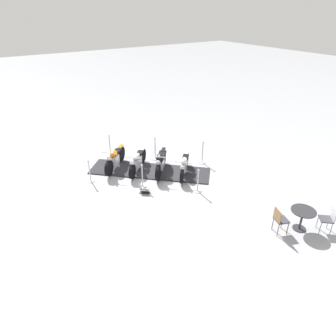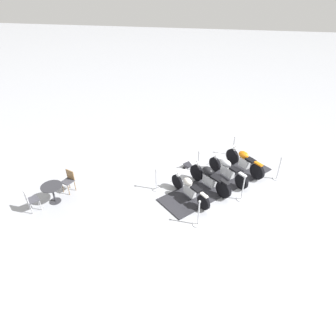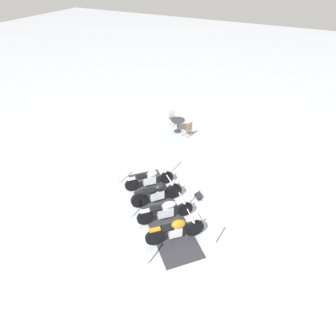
{
  "view_description": "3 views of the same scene",
  "coord_description": "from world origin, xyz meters",
  "px_view_note": "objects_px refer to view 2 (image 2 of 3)",
  "views": [
    {
      "loc": [
        -5.83,
        -10.49,
        6.68
      ],
      "look_at": [
        0.11,
        -1.36,
        0.76
      ],
      "focal_mm": 32.37,
      "sensor_mm": 36.0,
      "label": 1
    },
    {
      "loc": [
        10.14,
        -0.35,
        7.48
      ],
      "look_at": [
        -0.01,
        -2.14,
        0.55
      ],
      "focal_mm": 31.47,
      "sensor_mm": 36.0,
      "label": 2
    },
    {
      "loc": [
        -4.16,
        7.42,
        8.49
      ],
      "look_at": [
        0.66,
        -1.89,
        0.71
      ],
      "focal_mm": 31.23,
      "sensor_mm": 36.0,
      "label": 3
    }
  ],
  "objects_px": {
    "stanchion_right_mid": "(198,165)",
    "stanchion_right_rear": "(156,183)",
    "cafe_table": "(52,190)",
    "stanchion_right_front": "(233,149)",
    "stanchion_left_mid": "(242,192)",
    "stanchion_left_front": "(278,172)",
    "stanchion_left_rear": "(198,218)",
    "cafe_chair_across_table": "(30,199)",
    "info_placard": "(187,166)",
    "cafe_chair_near_table": "(69,180)",
    "motorcycle_black": "(209,178)",
    "motorcycle_chrome": "(227,169)",
    "motorcycle_copper": "(244,161)",
    "motorcycle_cream": "(189,188)"
  },
  "relations": [
    {
      "from": "motorcycle_chrome",
      "to": "stanchion_right_mid",
      "type": "relative_size",
      "value": 1.64
    },
    {
      "from": "motorcycle_chrome",
      "to": "stanchion_left_front",
      "type": "xyz_separation_m",
      "value": [
        -0.39,
        2.15,
        -0.12
      ]
    },
    {
      "from": "motorcycle_cream",
      "to": "stanchion_right_rear",
      "type": "bearing_deg",
      "value": 30.09
    },
    {
      "from": "motorcycle_black",
      "to": "info_placard",
      "type": "relative_size",
      "value": 4.01
    },
    {
      "from": "stanchion_left_front",
      "to": "cafe_table",
      "type": "distance_m",
      "value": 9.21
    },
    {
      "from": "stanchion_right_front",
      "to": "stanchion_right_rear",
      "type": "distance_m",
      "value": 4.56
    },
    {
      "from": "motorcycle_copper",
      "to": "motorcycle_black",
      "type": "bearing_deg",
      "value": 93.15
    },
    {
      "from": "stanchion_left_rear",
      "to": "cafe_chair_across_table",
      "type": "height_order",
      "value": "stanchion_left_rear"
    },
    {
      "from": "stanchion_right_mid",
      "to": "cafe_chair_near_table",
      "type": "height_order",
      "value": "stanchion_right_mid"
    },
    {
      "from": "motorcycle_chrome",
      "to": "cafe_table",
      "type": "height_order",
      "value": "motorcycle_chrome"
    },
    {
      "from": "motorcycle_black",
      "to": "cafe_table",
      "type": "distance_m",
      "value": 6.12
    },
    {
      "from": "stanchion_right_mid",
      "to": "info_placard",
      "type": "xyz_separation_m",
      "value": [
        -0.18,
        -0.49,
        -0.24
      ]
    },
    {
      "from": "stanchion_right_front",
      "to": "stanchion_left_mid",
      "type": "relative_size",
      "value": 0.88
    },
    {
      "from": "motorcycle_black",
      "to": "stanchion_right_mid",
      "type": "xyz_separation_m",
      "value": [
        -1.23,
        -0.55,
        -0.23
      ]
    },
    {
      "from": "motorcycle_black",
      "to": "stanchion_left_mid",
      "type": "height_order",
      "value": "stanchion_left_mid"
    },
    {
      "from": "motorcycle_black",
      "to": "info_placard",
      "type": "xyz_separation_m",
      "value": [
        -1.41,
        -1.05,
        -0.47
      ]
    },
    {
      "from": "info_placard",
      "to": "cafe_table",
      "type": "xyz_separation_m",
      "value": [
        3.29,
        -4.78,
        0.5
      ]
    },
    {
      "from": "motorcycle_black",
      "to": "stanchion_right_front",
      "type": "relative_size",
      "value": 1.73
    },
    {
      "from": "motorcycle_chrome",
      "to": "stanchion_right_mid",
      "type": "distance_m",
      "value": 1.36
    },
    {
      "from": "motorcycle_chrome",
      "to": "motorcycle_copper",
      "type": "bearing_deg",
      "value": -87.88
    },
    {
      "from": "stanchion_right_mid",
      "to": "stanchion_left_front",
      "type": "bearing_deg",
      "value": 89.01
    },
    {
      "from": "stanchion_right_mid",
      "to": "stanchion_left_mid",
      "type": "height_order",
      "value": "stanchion_left_mid"
    },
    {
      "from": "stanchion_left_rear",
      "to": "cafe_table",
      "type": "relative_size",
      "value": 1.38
    },
    {
      "from": "motorcycle_black",
      "to": "cafe_chair_near_table",
      "type": "xyz_separation_m",
      "value": [
        1.11,
        -5.53,
        0.0
      ]
    },
    {
      "from": "stanchion_right_front",
      "to": "cafe_table",
      "type": "height_order",
      "value": "stanchion_right_front"
    },
    {
      "from": "stanchion_right_mid",
      "to": "stanchion_right_rear",
      "type": "distance_m",
      "value": 2.28
    },
    {
      "from": "motorcycle_copper",
      "to": "stanchion_left_rear",
      "type": "height_order",
      "value": "stanchion_left_rear"
    },
    {
      "from": "stanchion_left_rear",
      "to": "cafe_chair_across_table",
      "type": "relative_size",
      "value": 1.2
    },
    {
      "from": "stanchion_right_rear",
      "to": "cafe_chair_near_table",
      "type": "height_order",
      "value": "stanchion_right_rear"
    },
    {
      "from": "stanchion_left_front",
      "to": "stanchion_left_mid",
      "type": "relative_size",
      "value": 0.97
    },
    {
      "from": "motorcycle_cream",
      "to": "cafe_chair_across_table",
      "type": "xyz_separation_m",
      "value": [
        1.73,
        -5.64,
        0.05
      ]
    },
    {
      "from": "stanchion_right_rear",
      "to": "info_placard",
      "type": "xyz_separation_m",
      "value": [
        -1.85,
        1.06,
        -0.24
      ]
    },
    {
      "from": "stanchion_right_front",
      "to": "cafe_chair_across_table",
      "type": "bearing_deg",
      "value": -53.76
    },
    {
      "from": "stanchion_right_mid",
      "to": "cafe_table",
      "type": "height_order",
      "value": "stanchion_right_mid"
    },
    {
      "from": "motorcycle_cream",
      "to": "stanchion_right_mid",
      "type": "xyz_separation_m",
      "value": [
        -2.0,
        0.17,
        -0.18
      ]
    },
    {
      "from": "motorcycle_copper",
      "to": "cafe_chair_near_table",
      "type": "distance_m",
      "value": 7.46
    },
    {
      "from": "motorcycle_chrome",
      "to": "cafe_table",
      "type": "relative_size",
      "value": 2.1
    },
    {
      "from": "motorcycle_cream",
      "to": "stanchion_left_mid",
      "type": "distance_m",
      "value": 2.06
    },
    {
      "from": "stanchion_right_rear",
      "to": "cafe_table",
      "type": "distance_m",
      "value": 4.0
    },
    {
      "from": "motorcycle_black",
      "to": "stanchion_right_rear",
      "type": "distance_m",
      "value": 2.16
    },
    {
      "from": "stanchion_right_front",
      "to": "cafe_table",
      "type": "distance_m",
      "value": 8.34
    },
    {
      "from": "motorcycle_black",
      "to": "cafe_chair_across_table",
      "type": "height_order",
      "value": "motorcycle_black"
    },
    {
      "from": "stanchion_right_front",
      "to": "cafe_table",
      "type": "relative_size",
      "value": 1.26
    },
    {
      "from": "stanchion_left_front",
      "to": "motorcycle_chrome",
      "type": "bearing_deg",
      "value": -79.66
    },
    {
      "from": "motorcycle_copper",
      "to": "stanchion_right_mid",
      "type": "xyz_separation_m",
      "value": [
        0.32,
        -1.99,
        -0.22
      ]
    },
    {
      "from": "motorcycle_chrome",
      "to": "cafe_chair_near_table",
      "type": "xyz_separation_m",
      "value": [
        1.9,
        -6.24,
        0.04
      ]
    },
    {
      "from": "stanchion_left_front",
      "to": "stanchion_right_mid",
      "type": "bearing_deg",
      "value": -90.99
    },
    {
      "from": "stanchion_right_rear",
      "to": "cafe_table",
      "type": "xyz_separation_m",
      "value": [
        1.44,
        -3.72,
        0.26
      ]
    },
    {
      "from": "stanchion_right_rear",
      "to": "info_placard",
      "type": "distance_m",
      "value": 2.15
    },
    {
      "from": "stanchion_right_mid",
      "to": "cafe_chair_near_table",
      "type": "relative_size",
      "value": 1.12
    }
  ]
}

